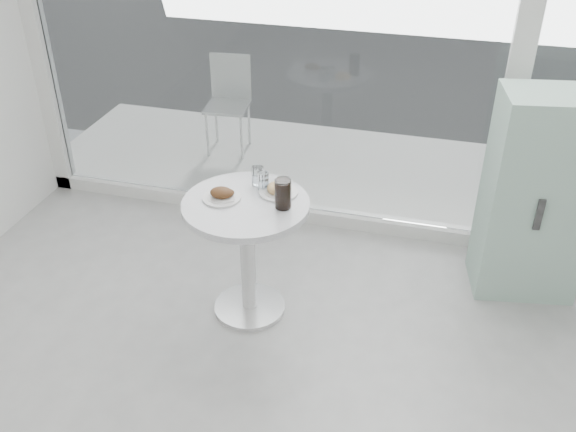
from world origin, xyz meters
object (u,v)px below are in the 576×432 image
(patio_chair, at_px, (229,97))
(water_tumbler_a, at_px, (258,177))
(plate_donut, at_px, (278,190))
(plate_fritter, at_px, (222,195))
(main_table, at_px, (247,235))
(mint_cabinet, at_px, (537,197))
(water_tumbler_b, at_px, (263,182))
(cola_glass, at_px, (283,194))

(patio_chair, distance_m, water_tumbler_a, 2.04)
(patio_chair, distance_m, plate_donut, 2.16)
(patio_chair, height_order, plate_fritter, patio_chair)
(main_table, distance_m, mint_cabinet, 1.76)
(water_tumbler_b, bearing_deg, plate_donut, -13.44)
(plate_donut, relative_size, water_tumbler_a, 1.98)
(mint_cabinet, distance_m, plate_fritter, 1.88)
(water_tumbler_a, distance_m, cola_glass, 0.30)
(plate_donut, bearing_deg, plate_fritter, -153.39)
(plate_donut, distance_m, water_tumbler_a, 0.16)
(main_table, xyz_separation_m, plate_fritter, (-0.14, 0.00, 0.25))
(mint_cabinet, bearing_deg, plate_donut, -168.85)
(main_table, height_order, water_tumbler_a, water_tumbler_a)
(main_table, bearing_deg, plate_fritter, 178.91)
(patio_chair, height_order, water_tumbler_b, same)
(cola_glass, bearing_deg, main_table, -179.21)
(water_tumbler_a, bearing_deg, plate_fritter, -123.95)
(plate_donut, relative_size, water_tumbler_b, 2.11)
(mint_cabinet, bearing_deg, water_tumbler_a, -172.77)
(plate_donut, bearing_deg, cola_glass, -64.98)
(plate_fritter, xyz_separation_m, cola_glass, (0.35, 0.00, 0.06))
(main_table, distance_m, patio_chair, 2.21)
(main_table, bearing_deg, cola_glass, 0.79)
(patio_chair, relative_size, water_tumbler_b, 7.78)
(plate_donut, distance_m, cola_glass, 0.17)
(plate_fritter, relative_size, cola_glass, 1.25)
(water_tumbler_a, xyz_separation_m, water_tumbler_b, (0.05, -0.04, -0.00))
(patio_chair, bearing_deg, water_tumbler_b, -70.25)
(plate_donut, height_order, water_tumbler_a, water_tumbler_a)
(patio_chair, relative_size, plate_donut, 3.70)
(patio_chair, bearing_deg, plate_donut, -68.17)
(main_table, height_order, water_tumbler_b, water_tumbler_b)
(mint_cabinet, height_order, water_tumbler_a, mint_cabinet)
(main_table, distance_m, water_tumbler_b, 0.32)
(mint_cabinet, xyz_separation_m, plate_donut, (-1.46, -0.55, 0.13))
(main_table, relative_size, plate_fritter, 3.56)
(main_table, height_order, plate_fritter, plate_fritter)
(patio_chair, bearing_deg, mint_cabinet, -34.47)
(plate_donut, relative_size, cola_glass, 1.29)
(main_table, xyz_separation_m, water_tumbler_b, (0.05, 0.17, 0.27))
(plate_fritter, bearing_deg, patio_chair, 109.00)
(patio_chair, bearing_deg, plate_fritter, -76.72)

